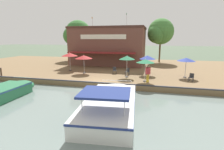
% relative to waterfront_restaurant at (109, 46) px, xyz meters
% --- Properties ---
extents(ground_plane, '(220.00, 220.00, 0.00)m').
position_rel_waterfront_restaurant_xyz_m(ground_plane, '(13.93, 2.34, -3.74)').
color(ground_plane, '#4C5B47').
extents(quay_deck, '(22.00, 56.00, 0.60)m').
position_rel_waterfront_restaurant_xyz_m(quay_deck, '(2.93, 2.34, -3.44)').
color(quay_deck, brown).
rests_on(quay_deck, ground).
extents(quay_edge_fender, '(0.20, 50.40, 0.10)m').
position_rel_waterfront_restaurant_xyz_m(quay_edge_fender, '(13.83, 2.34, -3.09)').
color(quay_edge_fender, '#2D2D33').
rests_on(quay_edge_fender, quay_deck).
extents(waterfront_restaurant, '(9.73, 12.29, 8.48)m').
position_rel_waterfront_restaurant_xyz_m(waterfront_restaurant, '(0.00, 0.00, 0.00)').
color(waterfront_restaurant, brown).
rests_on(waterfront_restaurant, quay_deck).
extents(patio_umbrella_far_corner, '(1.80, 1.80, 2.51)m').
position_rel_waterfront_restaurant_xyz_m(patio_umbrella_far_corner, '(10.45, 4.81, -0.88)').
color(patio_umbrella_far_corner, '#B7B7B7').
rests_on(patio_umbrella_far_corner, quay_deck).
extents(patio_umbrella_mid_patio_left, '(2.18, 2.18, 2.35)m').
position_rel_waterfront_restaurant_xyz_m(patio_umbrella_mid_patio_left, '(9.49, -0.84, -1.04)').
color(patio_umbrella_mid_patio_left, '#B7B7B7').
rests_on(patio_umbrella_mid_patio_left, quay_deck).
extents(patio_umbrella_back_row, '(1.85, 1.85, 2.35)m').
position_rel_waterfront_restaurant_xyz_m(patio_umbrella_back_row, '(12.02, 6.96, -1.01)').
color(patio_umbrella_back_row, '#B7B7B7').
rests_on(patio_umbrella_back_row, quay_deck).
extents(patio_umbrella_by_entrance, '(1.96, 1.96, 2.31)m').
position_rel_waterfront_restaurant_xyz_m(patio_umbrella_by_entrance, '(8.99, 11.34, -1.07)').
color(patio_umbrella_by_entrance, '#B7B7B7').
rests_on(patio_umbrella_by_entrance, quay_deck).
extents(patio_umbrella_mid_patio_right, '(1.92, 1.92, 2.41)m').
position_rel_waterfront_restaurant_xyz_m(patio_umbrella_mid_patio_right, '(8.45, 7.00, -0.99)').
color(patio_umbrella_mid_patio_right, '#B7B7B7').
rests_on(patio_umbrella_mid_patio_right, quay_deck).
extents(patio_umbrella_near_quay_edge, '(2.20, 2.20, 2.48)m').
position_rel_waterfront_restaurant_xyz_m(patio_umbrella_near_quay_edge, '(8.09, -3.51, -0.91)').
color(patio_umbrella_near_quay_edge, '#B7B7B7').
rests_on(patio_umbrella_near_quay_edge, quay_deck).
extents(cafe_chair_beside_entrance, '(0.50, 0.50, 0.85)m').
position_rel_waterfront_restaurant_xyz_m(cafe_chair_beside_entrance, '(9.28, 4.71, -2.66)').
color(cafe_chair_beside_entrance, '#2D2D33').
rests_on(cafe_chair_beside_entrance, quay_deck).
extents(cafe_chair_mid_patio, '(0.59, 0.59, 0.85)m').
position_rel_waterfront_restaurant_xyz_m(cafe_chair_mid_patio, '(10.89, 11.66, -2.66)').
color(cafe_chair_mid_patio, '#2D2D33').
rests_on(cafe_chair_mid_patio, quay_deck).
extents(cafe_chair_far_corner_seat, '(0.55, 0.55, 0.85)m').
position_rel_waterfront_restaurant_xyz_m(cafe_chair_far_corner_seat, '(8.84, 3.00, -2.66)').
color(cafe_chair_far_corner_seat, '#2D2D33').
rests_on(cafe_chair_far_corner_seat, quay_deck).
extents(person_at_quay_edge, '(0.51, 0.51, 1.79)m').
position_rel_waterfront_restaurant_xyz_m(person_at_quay_edge, '(12.34, 7.27, -2.00)').
color(person_at_quay_edge, gold).
rests_on(person_at_quay_edge, quay_deck).
extents(motorboat_outer_channel, '(9.01, 4.05, 2.02)m').
position_rel_waterfront_restaurant_xyz_m(motorboat_outer_channel, '(18.55, 5.02, -3.11)').
color(motorboat_outer_channel, silver).
rests_on(motorboat_outer_channel, river_water).
extents(mooring_post, '(0.22, 0.22, 1.02)m').
position_rel_waterfront_restaurant_xyz_m(mooring_post, '(13.58, -9.63, -2.62)').
color(mooring_post, '#473323').
rests_on(mooring_post, quay_deck).
extents(tree_downstream_bank, '(4.92, 4.69, 7.96)m').
position_rel_waterfront_restaurant_xyz_m(tree_downstream_bank, '(-3.88, 8.55, 2.35)').
color(tree_downstream_bank, brown).
rests_on(tree_downstream_bank, quay_deck).
extents(tree_upstream_bank, '(5.46, 5.20, 7.99)m').
position_rel_waterfront_restaurant_xyz_m(tree_upstream_bank, '(-3.43, -7.68, 2.12)').
color(tree_upstream_bank, brown).
rests_on(tree_upstream_bank, quay_deck).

